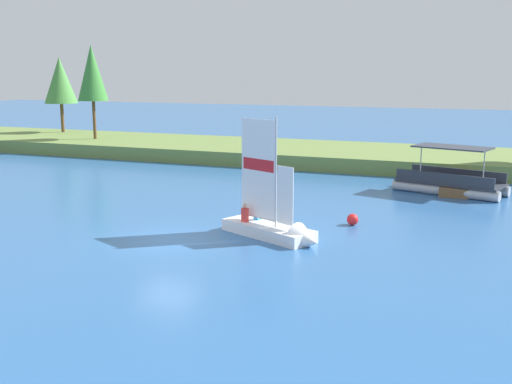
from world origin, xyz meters
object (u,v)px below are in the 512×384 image
at_px(sailboat, 280,229).
at_px(channel_buoy, 353,219).
at_px(shoreline_tree_left, 60,81).
at_px(shoreline_tree_midleft, 92,73).
at_px(wooden_dock, 457,184).
at_px(pontoon_boat, 450,182).

distance_m(sailboat, channel_buoy, 4.17).
distance_m(shoreline_tree_left, sailboat, 40.90).
height_order(shoreline_tree_midleft, sailboat, shoreline_tree_midleft).
bearing_deg(wooden_dock, pontoon_boat, -100.03).
bearing_deg(pontoon_boat, sailboat, -98.21).
bearing_deg(shoreline_tree_midleft, sailboat, -40.80).
bearing_deg(channel_buoy, sailboat, -122.95).
relative_size(wooden_dock, pontoon_boat, 0.98).
relative_size(shoreline_tree_midleft, sailboat, 1.48).
height_order(sailboat, channel_buoy, sailboat).
height_order(shoreline_tree_midleft, wooden_dock, shoreline_tree_midleft).
bearing_deg(sailboat, pontoon_boat, 90.26).
relative_size(shoreline_tree_left, channel_buoy, 13.66).
xyz_separation_m(wooden_dock, channel_buoy, (-3.84, -11.12, -0.00)).
distance_m(pontoon_boat, channel_buoy, 10.04).
xyz_separation_m(wooden_dock, sailboat, (-6.11, -14.62, 0.16)).
bearing_deg(wooden_dock, sailboat, -112.68).
distance_m(wooden_dock, sailboat, 15.84).
xyz_separation_m(sailboat, channel_buoy, (2.27, 3.50, -0.17)).
xyz_separation_m(shoreline_tree_left, sailboat, (31.54, -25.42, -5.61)).
relative_size(shoreline_tree_left, pontoon_boat, 1.11).
relative_size(shoreline_tree_left, shoreline_tree_midleft, 0.89).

